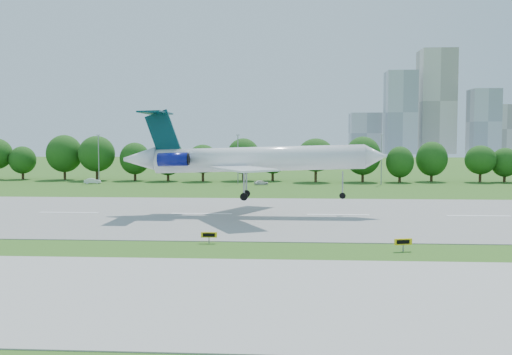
% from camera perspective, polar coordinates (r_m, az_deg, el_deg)
% --- Properties ---
extents(ground, '(600.00, 600.00, 0.00)m').
position_cam_1_polar(ground, '(59.17, 10.19, -6.95)').
color(ground, '#2A5A17').
rests_on(ground, ground).
extents(runway, '(400.00, 45.00, 0.08)m').
position_cam_1_polar(runway, '(83.74, 8.22, -3.73)').
color(runway, gray).
rests_on(runway, ground).
extents(taxiway, '(400.00, 23.00, 0.08)m').
position_cam_1_polar(taxiway, '(41.78, 13.08, -11.48)').
color(taxiway, '#ADADA8').
rests_on(taxiway, ground).
extents(tree_line, '(288.40, 8.40, 10.40)m').
position_cam_1_polar(tree_line, '(149.97, 6.17, 1.96)').
color(tree_line, '#382314').
rests_on(tree_line, ground).
extents(light_poles, '(175.90, 0.25, 12.19)m').
position_cam_1_polar(light_poles, '(139.88, 5.33, 1.90)').
color(light_poles, gray).
rests_on(light_poles, ground).
extents(skyline, '(127.00, 52.00, 80.00)m').
position_cam_1_polar(skyline, '(461.35, 17.07, 6.07)').
color(skyline, '#B2B2B7').
rests_on(skyline, ground).
extents(airliner, '(38.49, 28.19, 13.13)m').
position_cam_1_polar(airliner, '(83.05, -1.02, 1.93)').
color(airliner, white).
rests_on(airliner, ground).
extents(taxi_sign_left, '(1.71, 0.28, 1.20)m').
position_cam_1_polar(taxi_sign_left, '(60.83, -4.72, -5.76)').
color(taxi_sign_left, gray).
rests_on(taxi_sign_left, ground).
extents(taxi_sign_centre, '(1.80, 0.64, 1.27)m').
position_cam_1_polar(taxi_sign_centre, '(58.14, 14.51, -6.26)').
color(taxi_sign_centre, gray).
rests_on(taxi_sign_centre, ground).
extents(service_vehicle_a, '(4.31, 2.42, 1.35)m').
position_cam_1_polar(service_vehicle_a, '(147.52, -16.03, -0.34)').
color(service_vehicle_a, white).
rests_on(service_vehicle_a, ground).
extents(service_vehicle_b, '(3.68, 2.20, 1.17)m').
position_cam_1_polar(service_vehicle_b, '(138.03, 0.53, -0.50)').
color(service_vehicle_b, silver).
rests_on(service_vehicle_b, ground).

